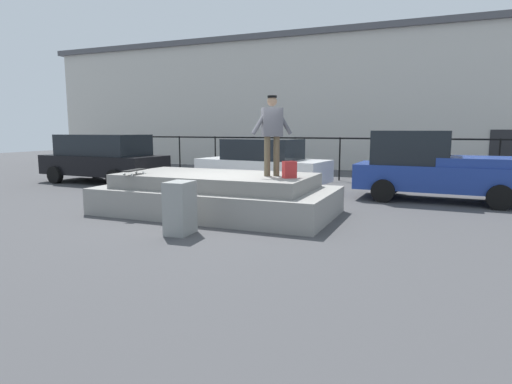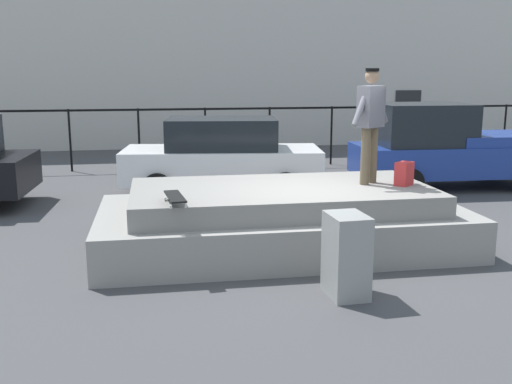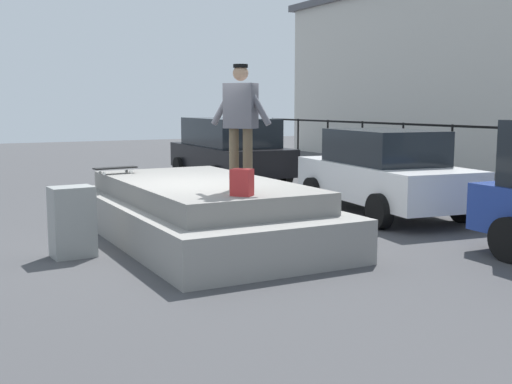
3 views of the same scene
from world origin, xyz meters
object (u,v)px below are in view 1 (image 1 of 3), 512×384
object	(u,v)px
backpack	(289,170)
utility_box	(180,208)
skateboard	(134,170)
car_black_hatchback_near	(104,157)
car_blue_pickup_far	(434,167)
car_white_sedan_mid	(263,164)
skateboarder	(272,129)

from	to	relation	value
backpack	utility_box	xyz separation A→B (m)	(-1.56, -1.96, -0.63)
skateboard	utility_box	size ratio (longest dim) A/B	0.78
car_black_hatchback_near	utility_box	distance (m)	9.31
backpack	utility_box	world-z (taller)	backpack
car_black_hatchback_near	car_blue_pickup_far	size ratio (longest dim) A/B	1.04
backpack	car_white_sedan_mid	bearing A→B (deg)	-100.60
skateboarder	backpack	xyz separation A→B (m)	(0.50, -0.23, -0.87)
skateboarder	car_blue_pickup_far	bearing A→B (deg)	49.67
skateboard	car_blue_pickup_far	bearing A→B (deg)	37.58
skateboarder	backpack	bearing A→B (deg)	-25.10
car_blue_pickup_far	utility_box	world-z (taller)	car_blue_pickup_far
skateboarder	skateboard	world-z (taller)	skateboarder
skateboarder	skateboard	bearing A→B (deg)	-162.35
backpack	car_black_hatchback_near	distance (m)	9.59
skateboarder	car_black_hatchback_near	bearing A→B (deg)	155.50
backpack	car_white_sedan_mid	xyz separation A→B (m)	(-2.37, 4.37, -0.28)
car_white_sedan_mid	car_blue_pickup_far	bearing A→B (deg)	-1.31
backpack	car_black_hatchback_near	xyz separation A→B (m)	(-8.72, 3.98, -0.18)
skateboarder	skateboard	distance (m)	3.37
skateboarder	utility_box	xyz separation A→B (m)	(-1.07, -2.19, -1.50)
skateboarder	car_blue_pickup_far	xyz separation A→B (m)	(3.41, 4.01, -1.05)
skateboard	backpack	world-z (taller)	backpack
car_white_sedan_mid	car_blue_pickup_far	size ratio (longest dim) A/B	0.97
car_blue_pickup_far	skateboarder	bearing A→B (deg)	-130.33
skateboard	car_white_sedan_mid	size ratio (longest dim) A/B	0.18
skateboard	car_white_sedan_mid	distance (m)	5.26
car_white_sedan_mid	car_black_hatchback_near	bearing A→B (deg)	-176.50
car_white_sedan_mid	skateboard	bearing A→B (deg)	-103.31
car_black_hatchback_near	backpack	bearing A→B (deg)	-24.53
car_black_hatchback_near	car_white_sedan_mid	distance (m)	6.36
skateboard	car_white_sedan_mid	bearing A→B (deg)	76.69
skateboarder	utility_box	bearing A→B (deg)	-115.92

